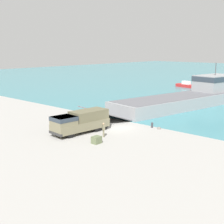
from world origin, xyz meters
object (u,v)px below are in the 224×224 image
object	(u,v)px
soldier_on_ramp	(104,129)
cargo_crate	(96,140)
landing_craft	(191,96)
moored_boat_b	(187,85)
mooring_bollard	(152,125)
military_truck	(80,121)

from	to	relation	value
soldier_on_ramp	cargo_crate	xyz separation A→B (m)	(1.19, -2.40, -0.61)
soldier_on_ramp	landing_craft	bearing A→B (deg)	-149.75
moored_boat_b	mooring_bollard	distance (m)	46.23
mooring_bollard	soldier_on_ramp	bearing A→B (deg)	-102.92
cargo_crate	moored_boat_b	bearing A→B (deg)	108.54
mooring_bollard	cargo_crate	xyz separation A→B (m)	(-0.56, -10.03, 0.00)
moored_boat_b	mooring_bollard	xyz separation A→B (m)	(18.18, -42.51, -0.15)
mooring_bollard	landing_craft	bearing A→B (deg)	103.09
moored_boat_b	landing_craft	bearing A→B (deg)	41.65
landing_craft	soldier_on_ramp	bearing A→B (deg)	-75.02
landing_craft	mooring_bollard	size ratio (longest dim) A/B	47.23
landing_craft	soldier_on_ramp	world-z (taller)	landing_craft
cargo_crate	landing_craft	bearing A→B (deg)	97.50
soldier_on_ramp	moored_boat_b	distance (m)	52.77
mooring_bollard	cargo_crate	bearing A→B (deg)	-93.20
landing_craft	soldier_on_ramp	size ratio (longest dim) A/B	20.24
military_truck	soldier_on_ramp	size ratio (longest dim) A/B	4.52
cargo_crate	mooring_bollard	bearing A→B (deg)	86.80
moored_boat_b	cargo_crate	xyz separation A→B (m)	(17.62, -52.54, -0.15)
military_truck	moored_boat_b	bearing A→B (deg)	-161.40
landing_craft	mooring_bollard	world-z (taller)	landing_craft
landing_craft	soldier_on_ramp	xyz separation A→B (m)	(2.58, -26.26, -0.83)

